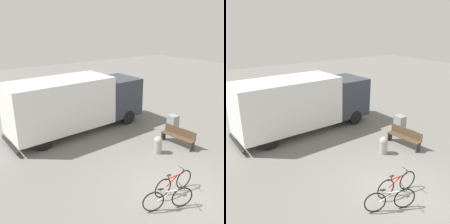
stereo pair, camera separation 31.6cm
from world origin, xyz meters
The scene contains 7 objects.
ground_plane centered at (0.00, 0.00, 0.00)m, with size 60.00×60.00×0.00m, color slate.
delivery_truck centered at (-0.17, 7.00, 1.67)m, with size 7.89×2.77×3.05m.
park_bench centered at (3.10, 2.40, 0.49)m, with size 0.60×1.81×0.87m.
bicycle_near centered at (-0.84, -0.50, 0.40)m, with size 1.65×0.73×0.85m.
bicycle_middle centered at (-0.03, -0.04, 0.40)m, with size 1.76×0.44×0.85m.
bollard_near_bench centered at (1.66, 2.39, 0.45)m, with size 0.40×0.40×0.83m.
utility_box centered at (4.14, 3.69, 0.48)m, with size 0.47×0.54×0.95m.
Camera 2 is at (-5.97, -5.06, 5.80)m, focal length 40.00 mm.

